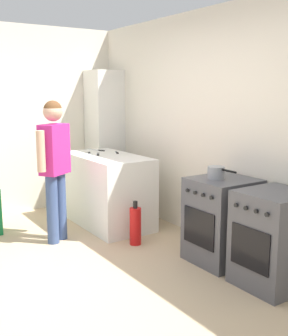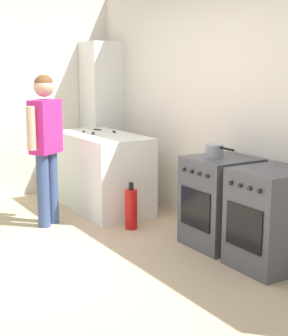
{
  "view_description": "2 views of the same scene",
  "coord_description": "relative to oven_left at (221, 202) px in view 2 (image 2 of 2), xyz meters",
  "views": [
    {
      "loc": [
        3.3,
        -1.3,
        1.7
      ],
      "look_at": [
        -0.13,
        0.96,
        0.95
      ],
      "focal_mm": 45.0,
      "sensor_mm": 36.0,
      "label": 1
    },
    {
      "loc": [
        3.97,
        -1.51,
        1.7
      ],
      "look_at": [
        -0.02,
        0.95,
        0.75
      ],
      "focal_mm": 55.0,
      "sensor_mm": 36.0,
      "label": 2
    }
  ],
  "objects": [
    {
      "name": "ground_plane",
      "position": [
        -0.35,
        -1.58,
        -0.43
      ],
      "size": [
        8.0,
        8.0,
        0.0
      ],
      "primitive_type": "plane",
      "color": "tan"
    },
    {
      "name": "back_wall",
      "position": [
        -0.35,
        0.37,
        0.87
      ],
      "size": [
        6.0,
        0.1,
        2.6
      ],
      "primitive_type": "cube",
      "color": "silver",
      "rests_on": "ground"
    },
    {
      "name": "side_wall_left",
      "position": [
        -2.95,
        -1.18,
        0.87
      ],
      "size": [
        0.1,
        3.1,
        2.6
      ],
      "primitive_type": "cube",
      "color": "silver",
      "rests_on": "ground"
    },
    {
      "name": "counter_unit",
      "position": [
        -1.7,
        -0.38,
        0.02
      ],
      "size": [
        1.3,
        0.7,
        0.9
      ],
      "primitive_type": "cube",
      "color": "silver",
      "rests_on": "ground"
    },
    {
      "name": "oven_left",
      "position": [
        0.0,
        0.0,
        0.0
      ],
      "size": [
        0.57,
        0.62,
        0.85
      ],
      "color": "#4C4C51",
      "rests_on": "ground"
    },
    {
      "name": "oven_right",
      "position": [
        0.65,
        -0.0,
        -0.0
      ],
      "size": [
        0.56,
        0.62,
        0.85
      ],
      "color": "#4C4C51",
      "rests_on": "ground"
    },
    {
      "name": "pot",
      "position": [
        -0.04,
        -0.06,
        0.49
      ],
      "size": [
        0.35,
        0.17,
        0.12
      ],
      "color": "gray",
      "rests_on": "oven_left"
    },
    {
      "name": "knife_carving",
      "position": [
        -2.19,
        -0.27,
        0.48
      ],
      "size": [
        0.33,
        0.12,
        0.01
      ],
      "color": "silver",
      "rests_on": "counter_unit"
    },
    {
      "name": "knife_utility",
      "position": [
        -1.84,
        -0.43,
        0.48
      ],
      "size": [
        0.24,
        0.14,
        0.01
      ],
      "color": "silver",
      "rests_on": "counter_unit"
    },
    {
      "name": "knife_paring",
      "position": [
        -1.81,
        -0.16,
        0.48
      ],
      "size": [
        0.2,
        0.1,
        0.01
      ],
      "color": "silver",
      "rests_on": "counter_unit"
    },
    {
      "name": "knife_bread",
      "position": [
        -1.88,
        -0.53,
        0.48
      ],
      "size": [
        0.33,
        0.16,
        0.01
      ],
      "color": "silver",
      "rests_on": "counter_unit"
    },
    {
      "name": "person",
      "position": [
        -1.46,
        -1.17,
        0.52
      ],
      "size": [
        0.35,
        0.49,
        1.6
      ],
      "color": "#384C7A",
      "rests_on": "ground"
    },
    {
      "name": "fire_extinguisher",
      "position": [
        -0.87,
        -0.48,
        -0.21
      ],
      "size": [
        0.13,
        0.13,
        0.5
      ],
      "color": "red",
      "rests_on": "ground"
    },
    {
      "name": "larder_cabinet",
      "position": [
        -2.65,
        0.1,
        0.57
      ],
      "size": [
        0.48,
        0.44,
        2.0
      ],
      "primitive_type": "cube",
      "color": "silver",
      "rests_on": "ground"
    }
  ]
}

